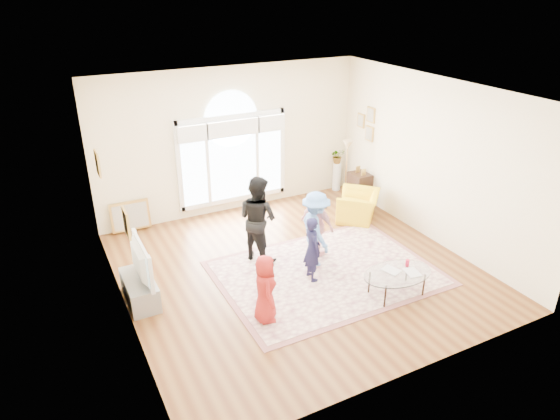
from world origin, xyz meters
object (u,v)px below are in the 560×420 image
television (136,262)px  coffee_table (398,274)px  area_rug (326,273)px  tv_console (140,290)px  armchair (358,206)px

television → coffee_table: (3.82, -1.76, -0.34)m
area_rug → coffee_table: 1.34m
area_rug → tv_console: (-3.15, 0.68, 0.20)m
tv_console → area_rug: bearing=-12.1°
television → coffee_table: 4.22m
tv_console → coffee_table: bearing=-24.6°
coffee_table → tv_console: bearing=157.2°
area_rug → coffee_table: bearing=-57.7°
tv_console → armchair: (4.95, 0.93, 0.10)m
tv_console → television: (0.01, -0.00, 0.53)m
coffee_table → armchair: bearing=69.3°
television → armchair: television is taller
area_rug → coffee_table: coffee_table is taller
tv_console → coffee_table: size_ratio=0.80×
area_rug → television: television is taller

